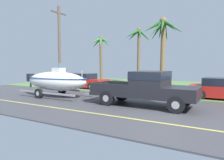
{
  "coord_description": "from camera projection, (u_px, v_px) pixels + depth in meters",
  "views": [
    {
      "loc": [
        3.27,
        -9.6,
        2.26
      ],
      "look_at": [
        -3.46,
        1.89,
        1.24
      ],
      "focal_mm": 33.88,
      "sensor_mm": 36.0,
      "label": 1
    }
  ],
  "objects": [
    {
      "name": "ground",
      "position": [
        188.0,
        92.0,
        17.3
      ],
      "size": [
        36.0,
        22.0,
        0.11
      ],
      "color": "#424247"
    },
    {
      "name": "pickup_truck_towing",
      "position": [
        150.0,
        87.0,
        11.12
      ],
      "size": [
        5.87,
        2.03,
        1.87
      ],
      "color": "black",
      "rests_on": "ground"
    },
    {
      "name": "boat_on_trailer",
      "position": [
        56.0,
        81.0,
        14.53
      ],
      "size": [
        6.21,
        2.39,
        2.32
      ],
      "color": "gray",
      "rests_on": "ground"
    },
    {
      "name": "parked_sedan_near",
      "position": [
        82.0,
        81.0,
        19.6
      ],
      "size": [
        4.68,
        1.91,
        1.38
      ],
      "color": "#B21E19",
      "rests_on": "ground"
    },
    {
      "name": "palm_tree_mid",
      "position": [
        101.0,
        48.0,
        26.91
      ],
      "size": [
        2.95,
        2.91,
        5.81
      ],
      "color": "brown",
      "rests_on": "ground"
    },
    {
      "name": "palm_tree_far_left",
      "position": [
        163.0,
        36.0,
        18.25
      ],
      "size": [
        3.46,
        2.84,
        6.28
      ],
      "color": "brown",
      "rests_on": "ground"
    },
    {
      "name": "palm_tree_far_right",
      "position": [
        138.0,
        41.0,
        23.81
      ],
      "size": [
        3.11,
        3.33,
        6.34
      ],
      "color": "brown",
      "rests_on": "ground"
    },
    {
      "name": "utility_pole",
      "position": [
        59.0,
        46.0,
        19.04
      ],
      "size": [
        0.24,
        1.8,
        7.39
      ],
      "color": "brown",
      "rests_on": "ground"
    }
  ]
}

